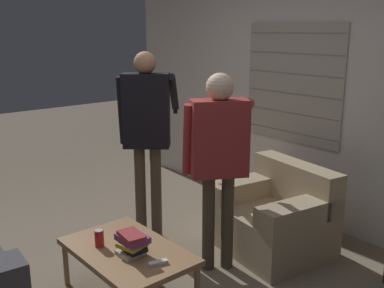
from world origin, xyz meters
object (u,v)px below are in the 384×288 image
at_px(armchair_beige, 275,216).
at_px(spare_remote, 158,263).
at_px(book_stack, 132,243).
at_px(soda_can, 99,238).
at_px(person_left_standing, 147,123).
at_px(person_right_standing, 219,149).
at_px(coffee_table, 127,253).

relative_size(armchair_beige, spare_remote, 7.72).
height_order(book_stack, soda_can, book_stack).
xyz_separation_m(person_left_standing, spare_remote, (1.05, -0.66, -0.69)).
bearing_deg(armchair_beige, book_stack, 95.48).
bearing_deg(armchair_beige, spare_remote, 104.84).
distance_m(person_right_standing, spare_remote, 0.99).
height_order(coffee_table, person_left_standing, person_left_standing).
bearing_deg(person_left_standing, coffee_table, -91.45).
relative_size(person_right_standing, book_stack, 6.66).
bearing_deg(coffee_table, person_left_standing, 136.08).
relative_size(armchair_beige, person_left_standing, 0.61).
bearing_deg(spare_remote, armchair_beige, 109.62).
bearing_deg(book_stack, coffee_table, 170.29).
bearing_deg(book_stack, spare_remote, 12.79).
height_order(armchair_beige, coffee_table, armchair_beige).
xyz_separation_m(armchair_beige, book_stack, (-0.10, -1.42, 0.17)).
distance_m(armchair_beige, coffee_table, 1.42).
distance_m(book_stack, soda_can, 0.28).
bearing_deg(person_left_standing, armchair_beige, -10.14).
bearing_deg(person_right_standing, coffee_table, -157.35).
bearing_deg(book_stack, armchair_beige, 85.96).
distance_m(soda_can, spare_remote, 0.51).
bearing_deg(person_right_standing, soda_can, -165.90).
xyz_separation_m(coffee_table, book_stack, (0.09, -0.02, 0.12)).
bearing_deg(spare_remote, person_right_standing, 120.19).
bearing_deg(person_left_standing, person_right_standing, -41.46).
bearing_deg(coffee_table, book_stack, -9.71).
distance_m(armchair_beige, book_stack, 1.43).
relative_size(armchair_beige, soda_can, 8.32).
distance_m(person_right_standing, book_stack, 0.97).
bearing_deg(coffee_table, armchair_beige, 82.21).
xyz_separation_m(coffee_table, person_right_standing, (0.10, 0.79, 0.66)).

